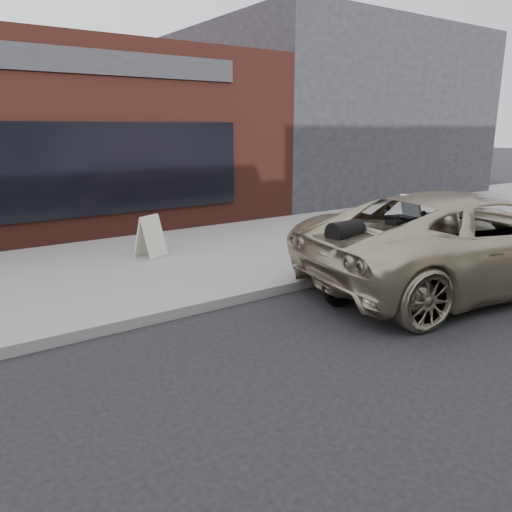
{
  "coord_description": "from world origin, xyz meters",
  "views": [
    {
      "loc": [
        -3.89,
        -1.96,
        2.59
      ],
      "look_at": [
        -0.06,
        3.55,
        0.85
      ],
      "focal_mm": 35.0,
      "sensor_mm": 36.0,
      "label": 1
    }
  ],
  "objects": [
    {
      "name": "motorcycle",
      "position": [
        1.84,
        3.08,
        0.67
      ],
      "size": [
        2.45,
        0.85,
        1.55
      ],
      "rotation": [
        0.0,
        0.0,
        0.04
      ],
      "color": "black",
      "rests_on": "ground"
    },
    {
      "name": "near_sidewalk",
      "position": [
        0.0,
        7.0,
        0.07
      ],
      "size": [
        44.0,
        6.0,
        0.15
      ],
      "primitive_type": "cube",
      "color": "gray",
      "rests_on": "ground"
    },
    {
      "name": "sandwich_sign",
      "position": [
        -0.18,
        6.97,
        0.55
      ],
      "size": [
        0.64,
        0.62,
        0.79
      ],
      "rotation": [
        0.0,
        0.0,
        0.44
      ],
      "color": "silver",
      "rests_on": "near_sidewalk"
    },
    {
      "name": "minivan",
      "position": [
        3.5,
        2.6,
        0.79
      ],
      "size": [
        6.06,
        3.57,
        1.58
      ],
      "primitive_type": "imported",
      "rotation": [
        0.0,
        0.0,
        1.4
      ],
      "color": "#B1A58A",
      "rests_on": "ground"
    },
    {
      "name": "neighbour_building",
      "position": [
        10.0,
        14.0,
        3.0
      ],
      "size": [
        10.0,
        10.0,
        6.0
      ],
      "primitive_type": "cube",
      "color": "#26262B",
      "rests_on": "ground"
    },
    {
      "name": "ground",
      "position": [
        0.0,
        0.0,
        0.0
      ],
      "size": [
        120.0,
        120.0,
        0.0
      ],
      "primitive_type": "plane",
      "color": "black",
      "rests_on": "ground"
    }
  ]
}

